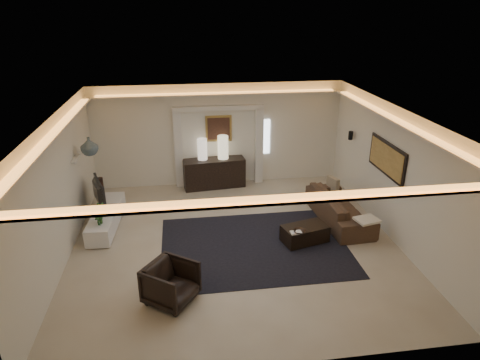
{
  "coord_description": "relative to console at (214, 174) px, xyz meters",
  "views": [
    {
      "loc": [
        -1.03,
        -8.07,
        4.89
      ],
      "look_at": [
        0.2,
        0.6,
        1.25
      ],
      "focal_mm": 31.79,
      "sensor_mm": 36.0,
      "label": 1
    }
  ],
  "objects": [
    {
      "name": "armchair",
      "position": [
        -1.19,
        -5.0,
        -0.03
      ],
      "size": [
        1.11,
        1.11,
        0.73
      ],
      "primitive_type": "imported",
      "rotation": [
        0.0,
        0.0,
        0.95
      ],
      "color": "black",
      "rests_on": "ground"
    },
    {
      "name": "wall_front",
      "position": [
        0.18,
        -6.7,
        1.05
      ],
      "size": [
        7.0,
        0.0,
        7.0
      ],
      "primitive_type": "plane",
      "rotation": [
        -1.57,
        0.0,
        0.0
      ],
      "color": "silver",
      "rests_on": "ground"
    },
    {
      "name": "art_panel_frame",
      "position": [
        3.65,
        -2.9,
        1.3
      ],
      "size": [
        0.04,
        1.64,
        0.74
      ],
      "primitive_type": "cube",
      "color": "black",
      "rests_on": "wall_right"
    },
    {
      "name": "pilaster_right",
      "position": [
        1.33,
        0.2,
        0.7
      ],
      "size": [
        0.22,
        0.2,
        2.2
      ],
      "primitive_type": "cube",
      "color": "silver",
      "rests_on": "ground"
    },
    {
      "name": "ceiling",
      "position": [
        0.18,
        -3.2,
        2.5
      ],
      "size": [
        7.0,
        7.0,
        0.0
      ],
      "primitive_type": "plane",
      "rotation": [
        3.14,
        0.0,
        0.0
      ],
      "color": "white",
      "rests_on": "ground"
    },
    {
      "name": "plant",
      "position": [
        -2.74,
        -2.67,
        0.03
      ],
      "size": [
        0.55,
        0.55,
        0.86
      ],
      "primitive_type": "imported",
      "rotation": [
        0.0,
        0.0,
        0.16
      ],
      "color": "#275223",
      "rests_on": "ground"
    },
    {
      "name": "lamp_left",
      "position": [
        -0.31,
        0.05,
        0.69
      ],
      "size": [
        0.34,
        0.34,
        0.6
      ],
      "primitive_type": "cylinder",
      "rotation": [
        0.0,
        0.0,
        0.33
      ],
      "color": "beige",
      "rests_on": "console"
    },
    {
      "name": "throw_blanket",
      "position": [
        3.03,
        -3.56,
        0.15
      ],
      "size": [
        0.56,
        0.5,
        0.05
      ],
      "primitive_type": "cube",
      "rotation": [
        0.0,
        0.0,
        0.23
      ],
      "color": "silver",
      "rests_on": "sofa"
    },
    {
      "name": "alcove_header",
      "position": [
        0.18,
        0.2,
        1.85
      ],
      "size": [
        2.52,
        0.2,
        0.12
      ],
      "primitive_type": "cube",
      "color": "silver",
      "rests_on": "wall_back"
    },
    {
      "name": "console",
      "position": [
        0.0,
        0.0,
        0.0
      ],
      "size": [
        1.78,
        0.72,
        0.86
      ],
      "primitive_type": "cube",
      "rotation": [
        0.0,
        0.0,
        0.1
      ],
      "color": "#2E261F",
      "rests_on": "ground"
    },
    {
      "name": "ginger_jar",
      "position": [
        -2.97,
        -1.6,
        1.48
      ],
      "size": [
        0.53,
        0.53,
        0.42
      ],
      "primitive_type": "imported",
      "rotation": [
        0.0,
        0.0,
        -0.41
      ],
      "color": "slate",
      "rests_on": "wall_niche"
    },
    {
      "name": "area_rug",
      "position": [
        0.58,
        -3.4,
        -0.39
      ],
      "size": [
        4.0,
        3.0,
        0.01
      ],
      "primitive_type": "cube",
      "color": "black",
      "rests_on": "ground"
    },
    {
      "name": "wall_left",
      "position": [
        -3.32,
        -3.2,
        1.05
      ],
      "size": [
        0.0,
        7.0,
        7.0
      ],
      "primitive_type": "plane",
      "rotation": [
        1.57,
        0.0,
        1.57
      ],
      "color": "silver",
      "rests_on": "ground"
    },
    {
      "name": "magazine",
      "position": [
        1.43,
        -3.63,
        0.02
      ],
      "size": [
        0.24,
        0.18,
        0.03
      ],
      "primitive_type": "cube",
      "rotation": [
        0.0,
        0.0,
        0.07
      ],
      "color": "silver",
      "rests_on": "coffee_table"
    },
    {
      "name": "lamp_right",
      "position": [
        0.27,
        0.05,
        0.69
      ],
      "size": [
        0.35,
        0.35,
        0.66
      ],
      "primitive_type": "cylinder",
      "rotation": [
        0.0,
        0.0,
        0.22
      ],
      "color": "#FFF3C4",
      "rests_on": "console"
    },
    {
      "name": "sofa",
      "position": [
        2.82,
        -2.49,
        -0.06
      ],
      "size": [
        2.36,
        1.03,
        0.68
      ],
      "primitive_type": "imported",
      "rotation": [
        0.0,
        0.0,
        1.63
      ],
      "color": "#3B251A",
      "rests_on": "ground"
    },
    {
      "name": "wall_back",
      "position": [
        0.18,
        0.3,
        1.05
      ],
      "size": [
        7.0,
        0.0,
        7.0
      ],
      "primitive_type": "plane",
      "rotation": [
        1.57,
        0.0,
        0.0
      ],
      "color": "silver",
      "rests_on": "ground"
    },
    {
      "name": "painting_canvas",
      "position": [
        0.18,
        0.24,
        1.25
      ],
      "size": [
        0.62,
        0.02,
        0.62
      ],
      "primitive_type": "cube",
      "color": "#4C2D1E",
      "rests_on": "wall_back"
    },
    {
      "name": "throw_pillow",
      "position": [
        2.96,
        -1.59,
        0.15
      ],
      "size": [
        0.24,
        0.4,
        0.39
      ],
      "primitive_type": "cube",
      "rotation": [
        0.0,
        0.0,
        0.33
      ],
      "color": "gray",
      "rests_on": "sofa"
    },
    {
      "name": "daylight_slit",
      "position": [
        1.53,
        0.28,
        0.95
      ],
      "size": [
        0.25,
        0.03,
        1.0
      ],
      "primitive_type": "cube",
      "color": "white",
      "rests_on": "wall_back"
    },
    {
      "name": "media_ledge",
      "position": [
        -2.72,
        -2.01,
        -0.18
      ],
      "size": [
        0.65,
        2.13,
        0.39
      ],
      "primitive_type": "cube",
      "rotation": [
        0.0,
        0.0,
        -0.06
      ],
      "color": "white",
      "rests_on": "ground"
    },
    {
      "name": "figurine",
      "position": [
        -2.97,
        -0.96,
        0.24
      ],
      "size": [
        0.19,
        0.19,
        0.41
      ],
      "primitive_type": "cylinder",
      "rotation": [
        0.0,
        0.0,
        -0.34
      ],
      "color": "black",
      "rests_on": "media_ledge"
    },
    {
      "name": "cove_soffit",
      "position": [
        0.18,
        -3.2,
        2.22
      ],
      "size": [
        7.0,
        7.0,
        0.04
      ],
      "primitive_type": "cube",
      "color": "silver",
      "rests_on": "ceiling"
    },
    {
      "name": "wall_niche",
      "position": [
        -3.26,
        -1.8,
        1.25
      ],
      "size": [
        0.1,
        0.55,
        0.04
      ],
      "primitive_type": "cube",
      "color": "silver",
      "rests_on": "wall_left"
    },
    {
      "name": "wall_right",
      "position": [
        3.68,
        -3.2,
        1.05
      ],
      "size": [
        0.0,
        7.0,
        7.0
      ],
      "primitive_type": "plane",
      "rotation": [
        1.57,
        0.0,
        -1.57
      ],
      "color": "silver",
      "rests_on": "ground"
    },
    {
      "name": "bowl",
      "position": [
        1.51,
        -3.63,
        0.04
      ],
      "size": [
        0.33,
        0.33,
        0.06
      ],
      "primitive_type": "imported",
      "rotation": [
        0.0,
        0.0,
        -0.35
      ],
      "color": "black",
      "rests_on": "coffee_table"
    },
    {
      "name": "painting_frame",
      "position": [
        0.18,
        0.27,
        1.25
      ],
      "size": [
        0.74,
        0.04,
        0.74
      ],
      "primitive_type": "cube",
      "color": "tan",
      "rests_on": "wall_back"
    },
    {
      "name": "wall_sconce",
      "position": [
        3.56,
        -1.0,
        1.28
      ],
      "size": [
        0.12,
        0.12,
        0.22
      ],
      "primitive_type": "cylinder",
      "color": "black",
      "rests_on": "wall_right"
    },
    {
      "name": "floor",
      "position": [
        0.18,
        -3.2,
        -0.4
      ],
      "size": [
        7.0,
        7.0,
        0.0
      ],
      "primitive_type": "plane",
      "color": "beige",
      "rests_on": "ground"
    },
    {
      "name": "art_panel_gold",
      "position": [
        3.62,
        -2.9,
        1.3
      ],
      "size": [
        0.02,
        1.5,
        0.62
      ],
      "primitive_type": "cube",
      "color": "tan",
      "rests_on": "wall_right"
    },
    {
      "name": "tv",
      "position": [
        -2.97,
        -1.65,
        0.36
      ],
      "size": [
        1.05,
        0.49,
        0.61
      ],
      "primitive_type": "imported",
      "rotation": [
        0.0,
        0.0,
        1.91
      ],
      "color": "black",
      "rests_on": "media_ledge"
    },
    {
      "name": "coffee_table",
      "position": [
        1.71,
        -3.36,
        -0.2
      ],
      "size": [
        1.08,
        0.77,
        0.37
      ],
      "primitive_type": "cube",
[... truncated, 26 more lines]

